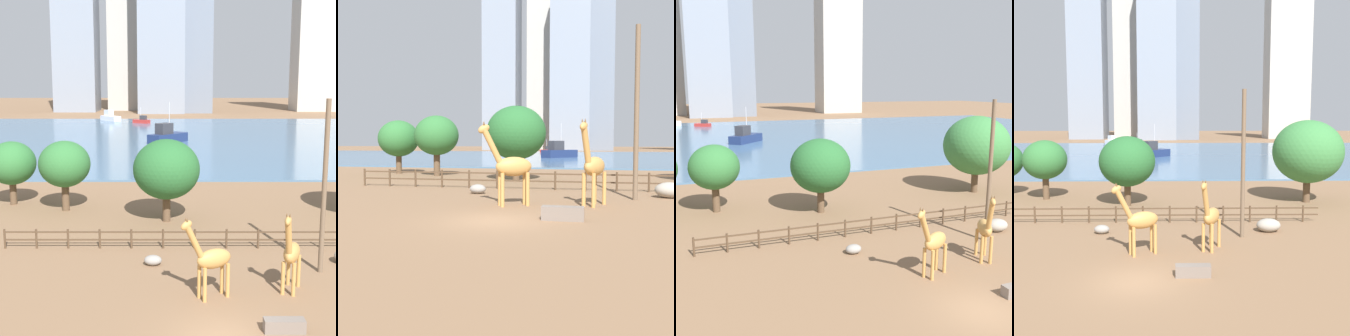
# 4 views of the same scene
# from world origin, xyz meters

# --- Properties ---
(ground_plane) EXTENTS (400.00, 400.00, 0.00)m
(ground_plane) POSITION_xyz_m (0.00, 80.00, 0.00)
(ground_plane) COLOR brown
(harbor_water) EXTENTS (180.00, 86.00, 0.20)m
(harbor_water) POSITION_xyz_m (0.00, 77.00, 0.10)
(harbor_water) COLOR #476B8C
(harbor_water) RESTS_ON ground
(giraffe_tall) EXTENTS (2.86, 1.81, 4.39)m
(giraffe_tall) POSITION_xyz_m (-0.15, 4.27, 2.07)
(giraffe_tall) COLOR #C18C47
(giraffe_tall) RESTS_ON ground
(giraffe_companion) EXTENTS (1.60, 2.65, 4.51)m
(giraffe_companion) POSITION_xyz_m (4.07, 5.08, 2.09)
(giraffe_companion) COLOR #C18C47
(giraffe_companion) RESTS_ON ground
(utility_pole) EXTENTS (0.28, 0.28, 9.92)m
(utility_pole) POSITION_xyz_m (6.45, 7.83, 4.96)
(utility_pole) COLOR brown
(utility_pole) RESTS_ON ground
(boulder_near_fence) EXTENTS (1.06, 0.81, 0.61)m
(boulder_near_fence) POSITION_xyz_m (-3.21, 8.93, 0.30)
(boulder_near_fence) COLOR gray
(boulder_near_fence) RESTS_ON ground
(boulder_by_pole) EXTENTS (1.71, 1.26, 0.94)m
(boulder_by_pole) POSITION_xyz_m (8.56, 9.18, 0.47)
(boulder_by_pole) COLOR gray
(boulder_by_pole) RESTS_ON ground
(enclosure_fence) EXTENTS (26.12, 0.14, 1.30)m
(enclosure_fence) POSITION_xyz_m (-0.25, 12.00, 0.76)
(enclosure_fence) COLOR #4C3826
(enclosure_fence) RESTS_ON ground
(tree_left_large) EXTENTS (6.68, 6.68, 7.90)m
(tree_left_large) POSITION_xyz_m (14.64, 19.87, 4.88)
(tree_left_large) COLOR brown
(tree_left_large) RESTS_ON ground
(tree_center_broad) EXTENTS (5.15, 5.15, 6.44)m
(tree_center_broad) POSITION_xyz_m (-2.43, 18.55, 4.10)
(tree_center_broad) COLOR brown
(tree_center_broad) RESTS_ON ground
(tree_left_small) EXTENTS (4.31, 4.31, 5.91)m
(tree_left_small) POSITION_xyz_m (-10.94, 21.89, 3.94)
(tree_left_small) COLOR brown
(tree_left_small) RESTS_ON ground
(boat_sailboat) EXTENTS (7.05, 7.55, 6.85)m
(boat_sailboat) POSITION_xyz_m (-2.47, 67.26, 1.34)
(boat_sailboat) COLOR navy
(boat_sailboat) RESTS_ON harbor_water
(boat_tug) EXTENTS (4.47, 3.59, 3.87)m
(boat_tug) POSITION_xyz_m (-8.74, 106.07, 0.85)
(boat_tug) COLOR #B22D28
(boat_tug) RESTS_ON harbor_water
(skyline_block_left) EXTENTS (17.06, 13.25, 59.55)m
(skyline_block_left) POSITION_xyz_m (49.53, 159.40, 29.77)
(skyline_block_left) COLOR #B7B2A8
(skyline_block_left) RESTS_ON ground
(skyline_block_right) EXTENTS (14.79, 8.37, 66.78)m
(skyline_block_right) POSITION_xyz_m (-4.44, 146.01, 33.39)
(skyline_block_right) COLOR gray
(skyline_block_right) RESTS_ON ground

